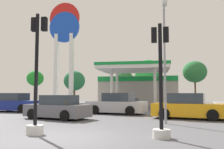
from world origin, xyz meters
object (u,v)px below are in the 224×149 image
Objects in this scene: car_5 at (117,104)px; traffic_signal_1 at (36,89)px; corner_streetlamp at (165,52)px; tree_0 at (35,79)px; traffic_signal_0 at (161,92)px; car_2 at (58,108)px; tree_1 at (74,81)px; station_pole_sign at (64,41)px; car_1 at (15,103)px; tree_4 at (195,72)px; car_0 at (189,107)px; tree_2 at (124,80)px; tree_3 at (148,73)px.

car_5 is 1.02× the size of traffic_signal_1.
tree_0 is at bearing 129.09° from corner_streetlamp.
car_2 is at bearing 138.16° from traffic_signal_0.
tree_1 reaches higher than car_5.
traffic_signal_1 is at bearing -73.73° from tree_1.
car_1 is at bearing -103.77° from station_pole_sign.
tree_0 is (-14.27, 24.25, 3.50)m from car_2.
traffic_signal_1 is 32.29m from tree_4.
traffic_signal_1 is 0.87× the size of tree_0.
traffic_signal_0 reaches higher than car_0.
tree_2 is at bearing 178.30° from tree_4.
tree_0 is at bearing 117.70° from traffic_signal_1.
car_0 reaches higher than car_2.
corner_streetlamp is (11.15, -13.95, -4.05)m from station_pole_sign.
car_0 is 1.07× the size of car_2.
tree_2 is at bearing 2.15° from tree_0.
tree_4 is (3.96, 22.97, 4.23)m from car_0.
station_pole_sign is 1.88× the size of tree_4.
tree_3 reaches higher than tree_2.
car_5 is at bearing 80.84° from traffic_signal_1.
tree_0 is at bearing -179.45° from tree_4.
tree_3 reaches higher than traffic_signal_1.
traffic_signal_0 is 31.05m from tree_2.
tree_1 is 0.89× the size of corner_streetlamp.
car_1 is 0.76× the size of corner_streetlamp.
tree_4 reaches higher than tree_1.
station_pole_sign is at bearing 76.23° from car_1.
traffic_signal_0 is at bearing -41.84° from car_2.
station_pole_sign is 1.99× the size of corner_streetlamp.
tree_2 is (-7.06, 23.30, 3.16)m from car_0.
tree_0 is (-17.41, 19.86, 3.43)m from car_5.
traffic_signal_1 is 0.90× the size of tree_2.
car_5 is 22.47m from tree_4.
tree_3 is at bearing 59.42° from car_1.
station_pole_sign reaches higher than car_1.
traffic_signal_0 is (10.83, -18.11, -6.23)m from station_pole_sign.
tree_2 is at bearing 101.76° from corner_streetlamp.
car_1 is 13.49m from traffic_signal_1.
tree_1 reaches higher than tree_2.
tree_1 is at bearing 117.72° from corner_streetlamp.
traffic_signal_0 is at bearing -100.96° from tree_4.
car_1 is 0.90× the size of tree_2.
tree_4 is (7.15, 0.17, 0.13)m from tree_3.
traffic_signal_0 is 0.79× the size of tree_2.
traffic_signal_0 is (6.36, -5.70, 0.97)m from car_2.
car_5 is 7.58m from corner_streetlamp.
tree_1 is 20.06m from tree_4.
tree_3 is at bearing 92.47° from traffic_signal_0.
car_0 is 0.91× the size of tree_2.
car_2 is 6.07m from traffic_signal_1.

